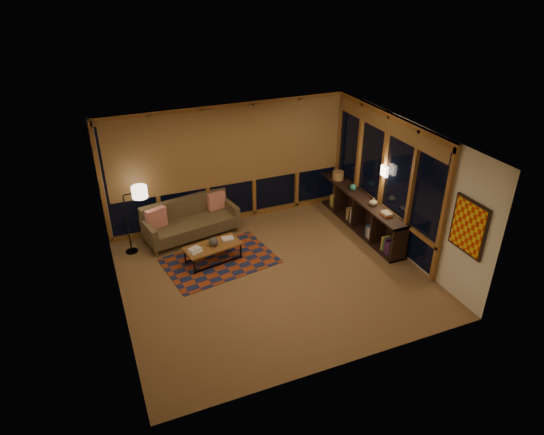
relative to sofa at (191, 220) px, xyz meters
name	(u,v)px	position (x,y,z in m)	size (l,w,h in m)	color
floor	(273,275)	(1.06, -2.00, -0.40)	(5.50, 5.00, 0.01)	#997146
ceiling	(273,140)	(1.06, -2.00, 2.30)	(5.50, 5.00, 0.01)	silver
walls	(273,213)	(1.06, -2.00, 0.95)	(5.51, 5.01, 2.70)	white
window_wall_back	(230,165)	(1.06, 0.43, 0.95)	(5.30, 0.16, 2.60)	olive
window_wall_right	(382,177)	(3.74, -1.40, 0.95)	(0.16, 3.70, 2.60)	olive
wall_art	(468,227)	(3.77, -3.85, 1.05)	(0.06, 0.74, 0.94)	red
wall_sconce	(385,171)	(3.68, -1.55, 1.15)	(0.12, 0.18, 0.22)	#FFE8C0
sofa	(191,220)	(0.00, 0.00, 0.00)	(1.96, 0.79, 0.80)	brown
pillow_left	(156,218)	(-0.71, 0.00, 0.21)	(0.43, 0.14, 0.43)	red
pillow_right	(216,201)	(0.66, 0.29, 0.19)	(0.38, 0.13, 0.38)	red
area_rug	(220,261)	(0.27, -1.14, -0.39)	(2.12, 1.41, 0.01)	#8F3816
coffee_table	(213,253)	(0.16, -1.09, -0.22)	(1.10, 0.51, 0.37)	olive
book_stack_a	(195,250)	(-0.22, -1.19, 0.00)	(0.26, 0.20, 0.08)	white
book_stack_b	(228,239)	(0.50, -1.00, -0.01)	(0.22, 0.17, 0.04)	white
ceramic_pot	(214,241)	(0.18, -1.11, 0.06)	(0.19, 0.19, 0.19)	black
floor_lamp	(127,222)	(-1.30, -0.11, 0.30)	(0.47, 0.31, 1.41)	black
bookshelf	(359,212)	(3.55, -1.00, -0.02)	(0.40, 3.04, 0.76)	black
basket	(338,175)	(3.53, -0.01, 0.46)	(0.26, 0.26, 0.19)	#A77C4B
teal_bowl	(353,187)	(3.55, -0.66, 0.43)	(0.15, 0.15, 0.15)	teal
vase	(373,202)	(3.55, -1.48, 0.45)	(0.17, 0.17, 0.18)	tan
shelf_book_stack	(386,214)	(3.55, -1.95, 0.39)	(0.17, 0.24, 0.07)	white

